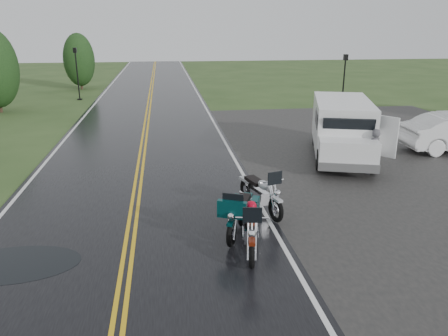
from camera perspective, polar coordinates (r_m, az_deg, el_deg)
name	(u,v)px	position (r m, az deg, el deg)	size (l,w,h in m)	color
ground	(132,230)	(12.15, -11.97, -7.96)	(120.00, 120.00, 0.00)	#2D471E
road	(144,139)	(21.58, -10.38, 3.71)	(8.00, 100.00, 0.04)	black
parking_pad	(411,160)	(19.51, 23.27, 0.97)	(14.00, 24.00, 0.03)	black
motorcycle_red	(252,242)	(9.83, 3.67, -9.58)	(0.86, 2.35, 1.39)	#5B190A
motorcycle_teal	(232,223)	(10.71, 0.99, -7.22)	(0.83, 2.28, 1.35)	#043435
motorcycle_silver	(276,200)	(12.08, 6.83, -4.18)	(0.87, 2.38, 1.41)	#A8AAAF
van_white	(322,140)	(16.68, 12.64, 3.55)	(2.29, 6.11, 2.40)	white
person_at_van	(373,152)	(16.89, 18.88, 1.94)	(0.62, 0.41, 1.70)	#535157
lamp_post_far_left	(77,74)	(34.58, -18.61, 11.57)	(0.33, 0.33, 3.83)	black
lamp_post_far_right	(343,85)	(28.05, 15.34, 10.44)	(0.32, 0.32, 3.70)	black
tree_left_far	(80,66)	(40.58, -18.34, 12.58)	(2.64, 2.64, 4.06)	#1E3D19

